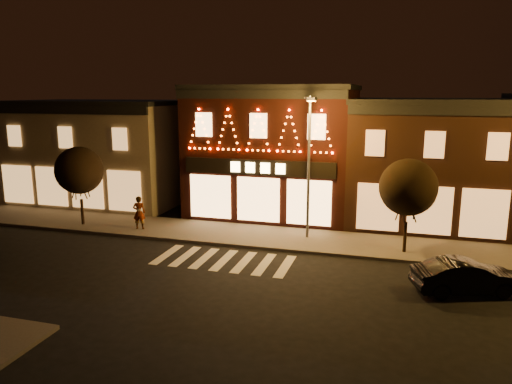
% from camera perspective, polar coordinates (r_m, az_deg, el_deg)
% --- Properties ---
extents(ground, '(120.00, 120.00, 0.00)m').
position_cam_1_polar(ground, '(19.84, -7.84, -11.75)').
color(ground, black).
rests_on(ground, ground).
extents(sidewalk_far, '(44.00, 4.00, 0.15)m').
position_cam_1_polar(sidewalk_far, '(26.37, 3.29, -5.49)').
color(sidewalk_far, '#47423D').
rests_on(sidewalk_far, ground).
extents(building_left, '(12.20, 8.28, 7.30)m').
position_cam_1_polar(building_left, '(37.08, -17.67, 4.66)').
color(building_left, '#7A7057').
rests_on(building_left, ground).
extents(building_pulp, '(10.20, 8.34, 8.30)m').
position_cam_1_polar(building_pulp, '(31.68, 2.29, 5.00)').
color(building_pulp, black).
rests_on(building_pulp, ground).
extents(building_right_a, '(9.20, 8.28, 7.50)m').
position_cam_1_polar(building_right_a, '(30.89, 19.68, 3.40)').
color(building_right_a, '#351C12').
rests_on(building_right_a, ground).
extents(streetlamp_mid, '(0.66, 1.73, 7.54)m').
position_cam_1_polar(streetlamp_mid, '(25.31, 6.30, 4.18)').
color(streetlamp_mid, '#59595E').
rests_on(streetlamp_mid, sidewalk_far).
extents(tree_left, '(2.77, 2.77, 4.63)m').
position_cam_1_polar(tree_left, '(29.97, -20.18, 2.41)').
color(tree_left, black).
rests_on(tree_left, sidewalk_far).
extents(tree_right, '(2.76, 2.76, 4.62)m').
position_cam_1_polar(tree_right, '(24.26, 17.55, 0.52)').
color(tree_right, black).
rests_on(tree_right, sidewalk_far).
extents(dark_sedan, '(4.40, 2.69, 1.37)m').
position_cam_1_polar(dark_sedan, '(21.13, 23.61, -9.17)').
color(dark_sedan, black).
rests_on(dark_sedan, ground).
extents(pedestrian, '(0.80, 0.63, 1.93)m').
position_cam_1_polar(pedestrian, '(28.40, -13.66, -2.38)').
color(pedestrian, gray).
rests_on(pedestrian, sidewalk_far).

